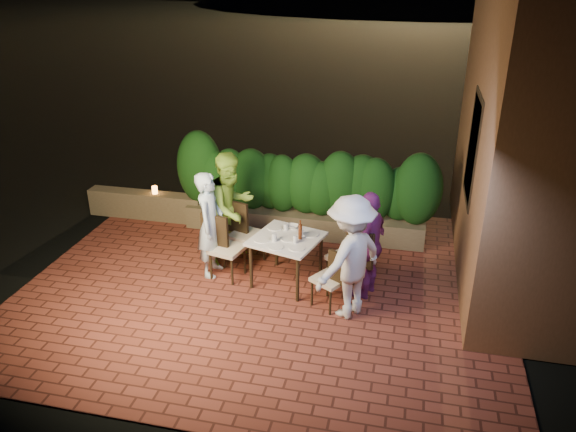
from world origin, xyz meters
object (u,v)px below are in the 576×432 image
(dining_table, at_px, (286,260))
(diner_white, at_px, (350,257))
(diner_green, at_px, (231,208))
(chair_right_front, at_px, (330,278))
(diner_blue, at_px, (210,224))
(diner_purple, at_px, (369,244))
(chair_left_front, at_px, (227,248))
(bowl, at_px, (293,226))
(beer_bottle, at_px, (300,230))
(chair_left_back, at_px, (247,233))
(chair_right_back, at_px, (348,256))
(parapet_lamp, at_px, (155,190))

(dining_table, bearing_deg, diner_white, -30.89)
(diner_green, distance_m, diner_white, 2.31)
(chair_right_front, distance_m, diner_blue, 1.99)
(diner_blue, bearing_deg, diner_purple, -92.41)
(dining_table, distance_m, diner_green, 1.26)
(chair_left_front, distance_m, diner_purple, 2.12)
(bowl, height_order, diner_green, diner_green)
(diner_blue, distance_m, diner_green, 0.54)
(beer_bottle, distance_m, chair_left_back, 1.14)
(chair_left_front, xyz_separation_m, diner_purple, (2.10, -0.01, 0.30))
(dining_table, relative_size, diner_blue, 0.56)
(diner_blue, distance_m, diner_white, 2.26)
(chair_right_back, bearing_deg, chair_left_front, 38.93)
(bowl, height_order, chair_right_back, chair_right_back)
(chair_left_back, bearing_deg, bowl, 8.23)
(diner_purple, bearing_deg, dining_table, -73.72)
(dining_table, xyz_separation_m, diner_green, (-1.01, 0.54, 0.52))
(chair_left_back, bearing_deg, diner_blue, -115.00)
(chair_right_front, height_order, diner_blue, diner_blue)
(diner_purple, bearing_deg, parapet_lamp, -95.21)
(diner_blue, bearing_deg, parapet_lamp, 44.74)
(beer_bottle, xyz_separation_m, chair_right_front, (0.52, -0.48, -0.45))
(chair_right_front, height_order, diner_green, diner_green)
(bowl, relative_size, chair_right_front, 0.19)
(dining_table, distance_m, chair_left_front, 0.92)
(beer_bottle, distance_m, parapet_lamp, 3.54)
(bowl, distance_m, diner_blue, 1.24)
(chair_left_back, relative_size, chair_right_front, 1.13)
(beer_bottle, distance_m, chair_left_front, 1.18)
(diner_blue, xyz_separation_m, diner_green, (0.17, 0.51, 0.07))
(chair_left_back, xyz_separation_m, diner_white, (1.75, -1.08, 0.36))
(dining_table, bearing_deg, chair_right_back, 3.01)
(bowl, xyz_separation_m, parapet_lamp, (-2.90, 1.36, -0.20))
(diner_white, distance_m, parapet_lamp, 4.52)
(parapet_lamp, bearing_deg, diner_white, -30.66)
(bowl, height_order, chair_right_front, chair_right_front)
(dining_table, height_order, diner_white, diner_white)
(diner_green, bearing_deg, diner_purple, -74.28)
(chair_left_front, bearing_deg, chair_right_back, 15.58)
(chair_left_back, bearing_deg, diner_green, -174.09)
(chair_right_front, bearing_deg, diner_white, -172.66)
(chair_left_front, xyz_separation_m, diner_white, (1.91, -0.57, 0.37))
(diner_green, xyz_separation_m, diner_purple, (2.20, -0.57, -0.10))
(dining_table, bearing_deg, parapet_lamp, 149.42)
(diner_green, bearing_deg, diner_white, -89.24)
(beer_bottle, height_order, bowl, beer_bottle)
(beer_bottle, height_order, chair_left_front, beer_bottle)
(dining_table, bearing_deg, chair_left_back, 147.42)
(diner_purple, bearing_deg, chair_left_back, -86.91)
(dining_table, height_order, parapet_lamp, dining_table)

